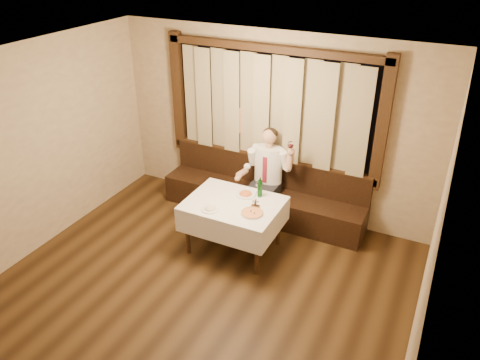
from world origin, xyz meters
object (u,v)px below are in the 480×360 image
at_px(dining_table, 234,209).
at_px(pasta_cream, 210,208).
at_px(banquette, 263,196).
at_px(cruet_caddy, 255,205).
at_px(seated_man, 267,169).
at_px(green_bottle, 260,188).
at_px(pizza, 252,213).
at_px(pasta_red, 246,192).

xyz_separation_m(dining_table, pasta_cream, (-0.19, -0.30, 0.14)).
height_order(banquette, cruet_caddy, banquette).
bearing_deg(dining_table, pasta_cream, -122.34).
relative_size(cruet_caddy, seated_man, 0.08).
relative_size(dining_table, green_bottle, 4.22).
height_order(pizza, seated_man, seated_man).
xyz_separation_m(pizza, green_bottle, (-0.09, 0.45, 0.11)).
bearing_deg(pizza, green_bottle, 101.77).
relative_size(pasta_cream, cruet_caddy, 2.05).
bearing_deg(dining_table, cruet_caddy, 1.76).
relative_size(pizza, pasta_cream, 1.31).
bearing_deg(banquette, pasta_red, -85.41).
relative_size(pizza, seated_man, 0.21).
xyz_separation_m(pasta_red, pasta_cream, (-0.25, -0.55, -0.01)).
bearing_deg(pizza, dining_table, 156.57).
height_order(dining_table, green_bottle, green_bottle).
bearing_deg(seated_man, pizza, -76.31).
bearing_deg(seated_man, banquette, 132.54).
height_order(dining_table, seated_man, seated_man).
distance_m(pizza, pasta_red, 0.49).
bearing_deg(pasta_red, cruet_caddy, -42.92).
distance_m(green_bottle, cruet_caddy, 0.31).
xyz_separation_m(cruet_caddy, seated_man, (-0.24, 0.92, 0.05)).
xyz_separation_m(banquette, dining_table, (0.00, -1.02, 0.34)).
relative_size(pizza, pasta_red, 1.09).
height_order(dining_table, cruet_caddy, cruet_caddy).
distance_m(banquette, pasta_cream, 1.42).
height_order(green_bottle, cruet_caddy, green_bottle).
relative_size(dining_table, pasta_cream, 5.42).
bearing_deg(pasta_cream, seated_man, 77.50).
bearing_deg(pizza, pasta_cream, -164.34).
bearing_deg(banquette, green_bottle, -70.73).
bearing_deg(dining_table, banquette, 90.00).
height_order(pizza, green_bottle, green_bottle).
height_order(green_bottle, seated_man, seated_man).
relative_size(banquette, dining_table, 2.52).
xyz_separation_m(pasta_red, green_bottle, (0.19, 0.05, 0.09)).
xyz_separation_m(pizza, seated_man, (-0.26, 1.08, 0.07)).
bearing_deg(cruet_caddy, pasta_red, 127.13).
height_order(pasta_red, pasta_cream, pasta_red).
xyz_separation_m(pasta_cream, green_bottle, (0.44, 0.60, 0.10)).
height_order(pasta_cream, seated_man, seated_man).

